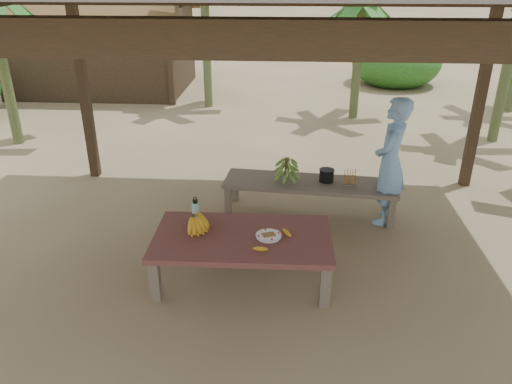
# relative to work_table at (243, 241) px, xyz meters

# --- Properties ---
(ground) EXTENTS (80.00, 80.00, 0.00)m
(ground) POSITION_rel_work_table_xyz_m (0.28, 0.31, -0.43)
(ground) COLOR brown
(ground) RESTS_ON ground
(work_table) EXTENTS (1.81, 1.02, 0.50)m
(work_table) POSITION_rel_work_table_xyz_m (0.00, 0.00, 0.00)
(work_table) COLOR brown
(work_table) RESTS_ON ground
(bench) EXTENTS (2.25, 0.81, 0.45)m
(bench) POSITION_rel_work_table_xyz_m (0.73, 1.52, -0.04)
(bench) COLOR brown
(bench) RESTS_ON ground
(ripe_banana_bunch) EXTENTS (0.37, 0.34, 0.19)m
(ripe_banana_bunch) POSITION_rel_work_table_xyz_m (-0.52, 0.10, 0.16)
(ripe_banana_bunch) COLOR yellow
(ripe_banana_bunch) RESTS_ON work_table
(plate) EXTENTS (0.26, 0.26, 0.04)m
(plate) POSITION_rel_work_table_xyz_m (0.26, -0.02, 0.08)
(plate) COLOR white
(plate) RESTS_ON work_table
(loose_banana_front) EXTENTS (0.16, 0.07, 0.04)m
(loose_banana_front) POSITION_rel_work_table_xyz_m (0.20, -0.27, 0.09)
(loose_banana_front) COLOR yellow
(loose_banana_front) RESTS_ON work_table
(loose_banana_side) EXTENTS (0.12, 0.14, 0.04)m
(loose_banana_side) POSITION_rel_work_table_xyz_m (0.45, 0.06, 0.09)
(loose_banana_side) COLOR yellow
(loose_banana_side) RESTS_ON work_table
(water_flask) EXTENTS (0.07, 0.07, 0.28)m
(water_flask) POSITION_rel_work_table_xyz_m (-0.53, 0.30, 0.18)
(water_flask) COLOR #3CBCAF
(water_flask) RESTS_ON work_table
(green_banana_stalk) EXTENTS (0.31, 0.31, 0.32)m
(green_banana_stalk) POSITION_rel_work_table_xyz_m (0.43, 1.55, 0.18)
(green_banana_stalk) COLOR #598C2D
(green_banana_stalk) RESTS_ON bench
(cooking_pot) EXTENTS (0.18, 0.18, 0.16)m
(cooking_pot) POSITION_rel_work_table_xyz_m (0.94, 1.56, 0.09)
(cooking_pot) COLOR black
(cooking_pot) RESTS_ON bench
(skewer_rack) EXTENTS (0.19, 0.10, 0.24)m
(skewer_rack) POSITION_rel_work_table_xyz_m (1.22, 1.43, 0.14)
(skewer_rack) COLOR #A57F47
(skewer_rack) RESTS_ON bench
(woman) EXTENTS (0.60, 0.69, 1.61)m
(woman) POSITION_rel_work_table_xyz_m (1.69, 1.38, 0.37)
(woman) COLOR #77AAE1
(woman) RESTS_ON ground
(hut) EXTENTS (4.40, 3.43, 2.85)m
(hut) POSITION_rel_work_table_xyz_m (-4.22, 8.31, 0.67)
(hut) COLOR black
(hut) RESTS_ON ground
(banana_plant_n) EXTENTS (1.80, 1.80, 2.63)m
(banana_plant_n) POSITION_rel_work_table_xyz_m (1.81, 6.02, 1.72)
(banana_plant_n) COLOR #596638
(banana_plant_n) RESTS_ON ground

